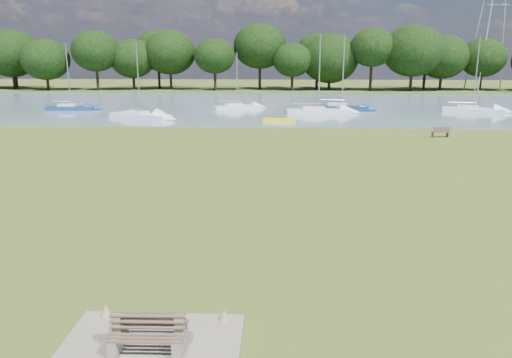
{
  "coord_description": "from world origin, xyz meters",
  "views": [
    {
      "loc": [
        2.94,
        -24.12,
        6.72
      ],
      "look_at": [
        1.92,
        -2.0,
        1.13
      ],
      "focal_mm": 35.0,
      "sensor_mm": 36.0,
      "label": 1
    }
  ],
  "objects_px": {
    "sailboat_0": "(341,106)",
    "sailboat_3": "(70,106)",
    "sailboat_6": "(318,110)",
    "sailboat_7": "(237,106)",
    "bench_pair": "(149,333)",
    "sailboat_2": "(472,108)",
    "kayak": "(279,120)",
    "riverbank_bench": "(441,132)",
    "sailboat_1": "(139,114)"
  },
  "relations": [
    {
      "from": "sailboat_2",
      "to": "sailboat_7",
      "type": "height_order",
      "value": "sailboat_2"
    },
    {
      "from": "bench_pair",
      "to": "sailboat_6",
      "type": "xyz_separation_m",
      "value": [
        7.32,
        46.79,
        0.05
      ]
    },
    {
      "from": "sailboat_1",
      "to": "kayak",
      "type": "bearing_deg",
      "value": 15.65
    },
    {
      "from": "bench_pair",
      "to": "riverbank_bench",
      "type": "xyz_separation_m",
      "value": [
        16.27,
        31.19,
        -0.03
      ]
    },
    {
      "from": "sailboat_1",
      "to": "sailboat_3",
      "type": "bearing_deg",
      "value": 169.96
    },
    {
      "from": "sailboat_0",
      "to": "sailboat_7",
      "type": "distance_m",
      "value": 12.64
    },
    {
      "from": "bench_pair",
      "to": "sailboat_2",
      "type": "xyz_separation_m",
      "value": [
        25.5,
        49.46,
        0.02
      ]
    },
    {
      "from": "riverbank_bench",
      "to": "sailboat_6",
      "type": "distance_m",
      "value": 17.99
    },
    {
      "from": "sailboat_6",
      "to": "sailboat_3",
      "type": "bearing_deg",
      "value": 170.37
    },
    {
      "from": "sailboat_3",
      "to": "sailboat_7",
      "type": "bearing_deg",
      "value": -0.07
    },
    {
      "from": "sailboat_1",
      "to": "sailboat_2",
      "type": "distance_m",
      "value": 38.04
    },
    {
      "from": "bench_pair",
      "to": "sailboat_7",
      "type": "xyz_separation_m",
      "value": [
        -2.23,
        51.07,
        0.01
      ]
    },
    {
      "from": "sailboat_7",
      "to": "sailboat_6",
      "type": "bearing_deg",
      "value": -48.69
    },
    {
      "from": "kayak",
      "to": "sailboat_7",
      "type": "bearing_deg",
      "value": 128.42
    },
    {
      "from": "sailboat_2",
      "to": "sailboat_3",
      "type": "distance_m",
      "value": 47.75
    },
    {
      "from": "kayak",
      "to": "sailboat_1",
      "type": "relative_size",
      "value": 0.42
    },
    {
      "from": "sailboat_1",
      "to": "sailboat_3",
      "type": "height_order",
      "value": "sailboat_3"
    },
    {
      "from": "sailboat_6",
      "to": "sailboat_7",
      "type": "relative_size",
      "value": 1.28
    },
    {
      "from": "sailboat_0",
      "to": "sailboat_6",
      "type": "relative_size",
      "value": 1.02
    },
    {
      "from": "sailboat_1",
      "to": "sailboat_3",
      "type": "xyz_separation_m",
      "value": [
        -10.43,
        7.18,
        0.04
      ]
    },
    {
      "from": "bench_pair",
      "to": "sailboat_1",
      "type": "bearing_deg",
      "value": 104.49
    },
    {
      "from": "sailboat_1",
      "to": "sailboat_7",
      "type": "height_order",
      "value": "sailboat_1"
    },
    {
      "from": "sailboat_2",
      "to": "sailboat_1",
      "type": "bearing_deg",
      "value": -150.63
    },
    {
      "from": "riverbank_bench",
      "to": "sailboat_0",
      "type": "xyz_separation_m",
      "value": [
        -5.87,
        19.15,
        0.14
      ]
    },
    {
      "from": "sailboat_0",
      "to": "sailboat_7",
      "type": "relative_size",
      "value": 1.3
    },
    {
      "from": "bench_pair",
      "to": "sailboat_2",
      "type": "distance_m",
      "value": 55.65
    },
    {
      "from": "bench_pair",
      "to": "riverbank_bench",
      "type": "height_order",
      "value": "bench_pair"
    },
    {
      "from": "kayak",
      "to": "sailboat_0",
      "type": "relative_size",
      "value": 0.37
    },
    {
      "from": "sailboat_0",
      "to": "sailboat_6",
      "type": "distance_m",
      "value": 4.69
    },
    {
      "from": "riverbank_bench",
      "to": "sailboat_2",
      "type": "bearing_deg",
      "value": 56.65
    },
    {
      "from": "bench_pair",
      "to": "sailboat_0",
      "type": "height_order",
      "value": "sailboat_0"
    },
    {
      "from": "riverbank_bench",
      "to": "sailboat_6",
      "type": "xyz_separation_m",
      "value": [
        -8.94,
        15.61,
        0.08
      ]
    },
    {
      "from": "sailboat_0",
      "to": "sailboat_7",
      "type": "xyz_separation_m",
      "value": [
        -12.62,
        0.74,
        -0.1
      ]
    },
    {
      "from": "sailboat_0",
      "to": "sailboat_2",
      "type": "bearing_deg",
      "value": 6.69
    },
    {
      "from": "bench_pair",
      "to": "sailboat_2",
      "type": "relative_size",
      "value": 0.2
    },
    {
      "from": "kayak",
      "to": "sailboat_2",
      "type": "relative_size",
      "value": 0.38
    },
    {
      "from": "sailboat_0",
      "to": "sailboat_2",
      "type": "distance_m",
      "value": 15.13
    },
    {
      "from": "sailboat_2",
      "to": "sailboat_3",
      "type": "xyz_separation_m",
      "value": [
        -47.75,
        -0.17,
        0.01
      ]
    },
    {
      "from": "riverbank_bench",
      "to": "sailboat_3",
      "type": "distance_m",
      "value": 42.55
    },
    {
      "from": "sailboat_0",
      "to": "sailboat_3",
      "type": "distance_m",
      "value": 32.66
    },
    {
      "from": "bench_pair",
      "to": "sailboat_3",
      "type": "distance_m",
      "value": 54.08
    },
    {
      "from": "bench_pair",
      "to": "sailboat_7",
      "type": "relative_size",
      "value": 0.26
    },
    {
      "from": "sailboat_2",
      "to": "sailboat_0",
      "type": "bearing_deg",
      "value": -165.09
    },
    {
      "from": "kayak",
      "to": "riverbank_bench",
      "type": "bearing_deg",
      "value": -19.28
    },
    {
      "from": "sailboat_2",
      "to": "sailboat_3",
      "type": "height_order",
      "value": "sailboat_2"
    },
    {
      "from": "riverbank_bench",
      "to": "sailboat_0",
      "type": "height_order",
      "value": "sailboat_0"
    },
    {
      "from": "riverbank_bench",
      "to": "sailboat_1",
      "type": "bearing_deg",
      "value": 152.22
    },
    {
      "from": "kayak",
      "to": "sailboat_2",
      "type": "bearing_deg",
      "value": 36.88
    },
    {
      "from": "sailboat_3",
      "to": "sailboat_0",
      "type": "bearing_deg",
      "value": -3.32
    },
    {
      "from": "riverbank_bench",
      "to": "sailboat_6",
      "type": "height_order",
      "value": "sailboat_6"
    }
  ]
}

